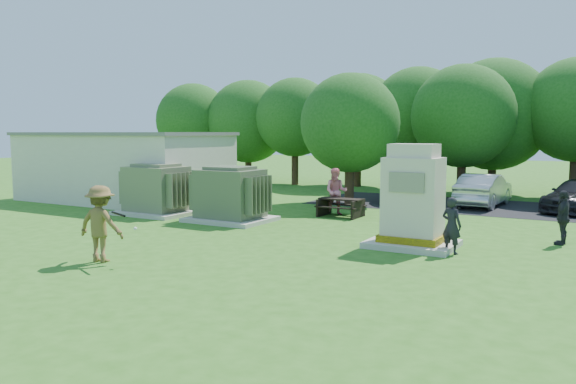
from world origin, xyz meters
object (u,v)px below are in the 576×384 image
Objects in this scene: transformer_right at (230,196)px; car_white at (401,188)px; person_walking_right at (563,218)px; picnic_table at (341,205)px; person_by_generator at (452,225)px; car_silver_a at (484,190)px; person_at_picnic at (336,191)px; batter at (101,224)px; transformer_left at (157,191)px; generator_cabinet at (413,202)px.

transformer_right is 9.97m from car_white.
transformer_right reaches higher than person_walking_right.
car_white is at bearing 86.46° from picnic_table.
person_by_generator reaches higher than car_silver_a.
person_by_generator is 0.35× the size of car_silver_a.
batter is at bearing -116.04° from person_at_picnic.
car_white is at bearing 65.40° from person_at_picnic.
person_at_picnic is 5.86m from car_white.
car_silver_a is at bearing -120.80° from batter.
picnic_table is 0.90× the size of person_at_picnic.
transformer_left is at bearing 43.11° from car_silver_a.
person_walking_right is at bearing -149.95° from batter.
transformer_left reaches higher than car_silver_a.
transformer_right is 1.84× the size of person_walking_right.
batter is at bearing -137.45° from generator_cabinet.
generator_cabinet is 1.76× the size of picnic_table.
person_by_generator is (1.22, -0.39, -0.53)m from generator_cabinet.
transformer_right is 1.75× the size of picnic_table.
person_at_picnic reaches higher than picnic_table.
picnic_table is 1.08× the size of person_by_generator.
picnic_table is at bearing -62.24° from person_at_picnic.
person_at_picnic is 0.42× the size of car_silver_a.
transformer_right is 0.81× the size of car_white.
transformer_right reaches higher than person_at_picnic.
generator_cabinet is at bearing -146.95° from batter.
person_walking_right is (8.08, -1.84, 0.36)m from picnic_table.
person_walking_right reaches higher than car_silver_a.
transformer_left is 1.58× the size of person_at_picnic.
picnic_table is (6.84, 3.11, -0.51)m from transformer_left.
person_at_picnic is at bearing -96.00° from person_walking_right.
person_at_picnic is at bearing 54.17° from car_silver_a.
car_silver_a is (11.13, 9.27, -0.23)m from transformer_left.
transformer_right is at bearing -120.09° from car_white.
batter is (4.74, -7.13, 0.02)m from transformer_left.
person_at_picnic reaches higher than person_by_generator.
person_at_picnic is at bearing -107.02° from car_white.
car_white is (-7.69, 8.04, -0.19)m from person_walking_right.
picnic_table is at bearing 134.45° from generator_cabinet.
batter is 0.54× the size of car_white.
car_white is 0.82× the size of car_silver_a.
generator_cabinet is 10.55m from car_silver_a.
person_walking_right is at bearing -31.73° from person_at_picnic.
generator_cabinet is 4.58m from person_walking_right.
transformer_right is at bearing -91.22° from batter.
person_walking_right is at bearing -12.82° from picnic_table.
batter is 9.39m from person_by_generator.
transformer_left is 1.84× the size of person_walking_right.
person_at_picnic reaches higher than person_walking_right.
transformer_left is 0.81× the size of car_white.
transformer_right is at bearing -74.70° from person_walking_right.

